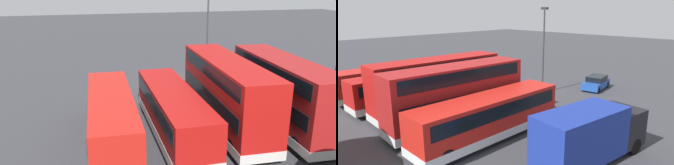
% 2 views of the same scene
% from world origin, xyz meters
% --- Properties ---
extents(ground_plane, '(140.00, 140.00, 0.00)m').
position_xyz_m(ground_plane, '(0.00, 0.00, 0.00)').
color(ground_plane, '#38383D').
extents(bus_single_deck_near_end, '(2.71, 11.23, 2.95)m').
position_xyz_m(bus_single_deck_near_end, '(-7.15, 11.73, 1.62)').
color(bus_single_deck_near_end, red).
rests_on(bus_single_deck_near_end, ground).
extents(bus_double_decker_second, '(3.14, 10.83, 4.55)m').
position_xyz_m(bus_double_decker_second, '(-3.73, 11.77, 2.45)').
color(bus_double_decker_second, '#A51919').
rests_on(bus_double_decker_second, ground).
extents(bus_double_decker_third, '(3.01, 11.21, 4.55)m').
position_xyz_m(bus_double_decker_third, '(-0.07, 10.97, 2.45)').
color(bus_double_decker_third, '#B71411').
rests_on(bus_double_decker_third, ground).
extents(bus_single_deck_fourth, '(2.68, 10.91, 2.95)m').
position_xyz_m(bus_single_deck_fourth, '(3.62, 11.45, 1.62)').
color(bus_single_deck_fourth, '#B71411').
rests_on(bus_single_deck_fourth, ground).
extents(bus_single_deck_fifth, '(2.94, 10.92, 2.95)m').
position_xyz_m(bus_single_deck_fifth, '(7.41, 11.48, 1.62)').
color(bus_single_deck_fifth, red).
rests_on(bus_single_deck_fifth, ground).
extents(car_hatchback_silver, '(2.38, 4.31, 1.43)m').
position_xyz_m(car_hatchback_silver, '(-6.04, -5.06, 0.70)').
color(car_hatchback_silver, '#1E479E').
rests_on(car_hatchback_silver, ground).
extents(lamp_post_tall, '(0.70, 0.30, 8.66)m').
position_xyz_m(lamp_post_tall, '(-2.75, 0.19, 5.02)').
color(lamp_post_tall, '#38383D').
rests_on(lamp_post_tall, ground).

